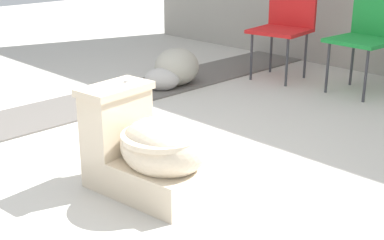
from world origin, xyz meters
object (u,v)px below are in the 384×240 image
object	(u,v)px
boulder_far	(162,79)
toilet	(148,150)
folding_chair_left	(286,19)
folding_chair_middle	(370,27)
boulder_near	(177,67)

from	to	relation	value
boulder_far	toilet	bearing A→B (deg)	-43.51
toilet	boulder_far	size ratio (longest dim) A/B	2.35
folding_chair_left	folding_chair_middle	bearing A→B (deg)	88.96
folding_chair_left	boulder_far	bearing A→B (deg)	-29.82
boulder_far	boulder_near	bearing A→B (deg)	100.30
boulder_near	folding_chair_left	bearing A→B (deg)	61.97
toilet	boulder_near	xyz separation A→B (m)	(-1.34, 1.44, -0.07)
boulder_near	boulder_far	world-z (taller)	boulder_near
folding_chair_left	folding_chair_middle	world-z (taller)	same
folding_chair_left	toilet	bearing A→B (deg)	13.00
toilet	folding_chair_middle	size ratio (longest dim) A/B	0.80
folding_chair_left	folding_chair_middle	size ratio (longest dim) A/B	1.00
folding_chair_middle	folding_chair_left	bearing A→B (deg)	-79.31
folding_chair_left	boulder_near	bearing A→B (deg)	-36.07
folding_chair_left	boulder_near	world-z (taller)	folding_chair_left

